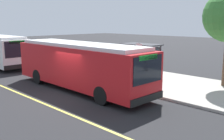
{
  "coord_description": "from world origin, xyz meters",
  "views": [
    {
      "loc": [
        12.14,
        -8.94,
        4.24
      ],
      "look_at": [
        1.64,
        1.63,
        1.46
      ],
      "focal_mm": 41.57,
      "sensor_mm": 36.0,
      "label": 1
    }
  ],
  "objects": [
    {
      "name": "sidewalk_curb",
      "position": [
        0.0,
        6.0,
        0.07
      ],
      "size": [
        44.0,
        6.4,
        0.15
      ],
      "primitive_type": "cube",
      "color": "#A8A399",
      "rests_on": "ground_plane"
    },
    {
      "name": "bus_shelter",
      "position": [
        -0.03,
        6.33,
        1.92
      ],
      "size": [
        2.9,
        1.6,
        2.48
      ],
      "color": "#333338",
      "rests_on": "sidewalk_curb"
    },
    {
      "name": "lane_stripe_center",
      "position": [
        0.0,
        -2.2,
        0.0
      ],
      "size": [
        36.0,
        0.14,
        0.01
      ],
      "primitive_type": "cube",
      "color": "#E0D64C",
      "rests_on": "ground_plane"
    },
    {
      "name": "route_sign_post",
      "position": [
        2.07,
        3.59,
        1.96
      ],
      "size": [
        0.44,
        0.08,
        2.8
      ],
      "color": "#333338",
      "rests_on": "sidewalk_curb"
    },
    {
      "name": "waiting_bench",
      "position": [
        0.08,
        6.39,
        0.63
      ],
      "size": [
        1.6,
        0.48,
        0.95
      ],
      "color": "brown",
      "rests_on": "sidewalk_curb"
    },
    {
      "name": "ground_plane",
      "position": [
        0.0,
        0.0,
        0.0
      ],
      "size": [
        120.0,
        120.0,
        0.0
      ],
      "primitive_type": "plane",
      "color": "#232326"
    },
    {
      "name": "transit_bus_main",
      "position": [
        -0.6,
        1.01,
        1.62
      ],
      "size": [
        10.82,
        2.7,
        2.95
      ],
      "color": "red",
      "rests_on": "ground_plane"
    }
  ]
}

